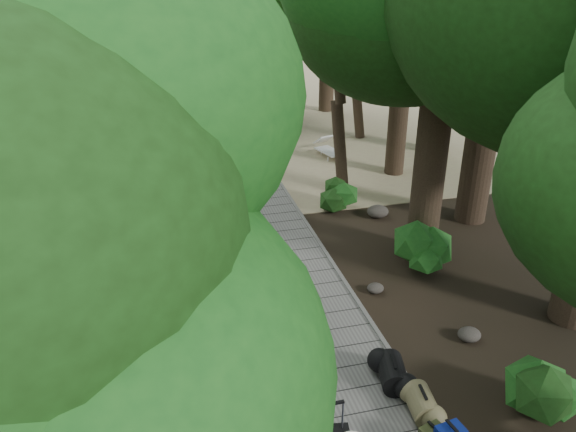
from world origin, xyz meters
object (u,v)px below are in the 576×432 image
object	(u,v)px
duffel_right_khaki	(422,404)
kayak	(143,156)
sun_lounger	(330,148)
duffel_right_black	(392,373)
lone_suitcase_on_sand	(248,164)

from	to	relation	value
duffel_right_khaki	kayak	distance (m)	12.95
duffel_right_khaki	sun_lounger	xyz separation A→B (m)	(2.38, 11.42, -0.02)
duffel_right_black	kayak	size ratio (longest dim) A/B	0.19
kayak	duffel_right_black	bearing A→B (deg)	-58.34
duffel_right_black	sun_lounger	distance (m)	11.01
duffel_right_black	lone_suitcase_on_sand	bearing A→B (deg)	106.23
duffel_right_black	lone_suitcase_on_sand	distance (m)	9.67
lone_suitcase_on_sand	sun_lounger	world-z (taller)	lone_suitcase_on_sand
lone_suitcase_on_sand	duffel_right_khaki	bearing A→B (deg)	-106.05
duffel_right_khaki	lone_suitcase_on_sand	distance (m)	10.37
kayak	sun_lounger	world-z (taller)	sun_lounger
duffel_right_khaki	lone_suitcase_on_sand	world-z (taller)	lone_suitcase_on_sand
duffel_right_black	lone_suitcase_on_sand	size ratio (longest dim) A/B	0.95
lone_suitcase_on_sand	kayak	xyz separation A→B (m)	(-3.07, 2.06, -0.17)
sun_lounger	duffel_right_black	bearing A→B (deg)	-119.15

